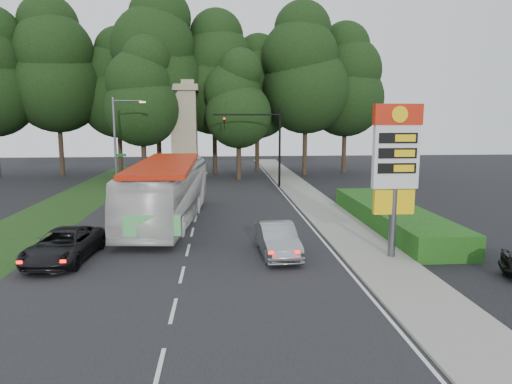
{
  "coord_description": "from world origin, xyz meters",
  "views": [
    {
      "loc": [
        1.59,
        -17.24,
        6.2
      ],
      "look_at": [
        3.55,
        7.66,
        2.2
      ],
      "focal_mm": 32.0,
      "sensor_mm": 36.0,
      "label": 1
    }
  ],
  "objects": [
    {
      "name": "tree_center_right",
      "position": [
        1.0,
        35.0,
        11.02
      ],
      "size": [
        9.24,
        9.24,
        18.15
      ],
      "color": "#2D2116",
      "rests_on": "ground"
    },
    {
      "name": "tree_east_mid",
      "position": [
        11.0,
        33.0,
        11.35
      ],
      "size": [
        9.52,
        9.52,
        18.7
      ],
      "color": "#2D2116",
      "rests_on": "ground"
    },
    {
      "name": "streetlight_signs",
      "position": [
        -6.99,
        22.01,
        4.44
      ],
      "size": [
        2.75,
        0.98,
        8.0
      ],
      "color": "#59595E",
      "rests_on": "ground"
    },
    {
      "name": "tree_east_near",
      "position": [
        6.0,
        37.0,
        9.68
      ],
      "size": [
        8.12,
        8.12,
        15.95
      ],
      "color": "#2D2116",
      "rests_on": "ground"
    },
    {
      "name": "gas_station_pylon",
      "position": [
        9.2,
        1.99,
        4.45
      ],
      "size": [
        2.1,
        0.45,
        6.85
      ],
      "color": "#59595E",
      "rests_on": "ground"
    },
    {
      "name": "tree_west_near",
      "position": [
        -10.0,
        37.0,
        10.02
      ],
      "size": [
        8.4,
        8.4,
        16.5
      ],
      "color": "#2D2116",
      "rests_on": "ground"
    },
    {
      "name": "tree_monument_left",
      "position": [
        -6.0,
        29.0,
        8.68
      ],
      "size": [
        7.28,
        7.28,
        14.3
      ],
      "color": "#2D2116",
      "rests_on": "ground"
    },
    {
      "name": "tree_center_left",
      "position": [
        -5.0,
        33.0,
        12.02
      ],
      "size": [
        10.08,
        10.08,
        19.8
      ],
      "color": "#2D2116",
      "rests_on": "ground"
    },
    {
      "name": "hedge",
      "position": [
        11.5,
        8.0,
        0.6
      ],
      "size": [
        3.0,
        14.0,
        1.2
      ],
      "primitive_type": "cube",
      "color": "#174813",
      "rests_on": "ground"
    },
    {
      "name": "traffic_signal_mast",
      "position": [
        5.68,
        24.0,
        4.67
      ],
      "size": [
        6.1,
        0.35,
        7.2
      ],
      "color": "black",
      "rests_on": "ground"
    },
    {
      "name": "tree_far_east",
      "position": [
        16.0,
        35.0,
        10.35
      ],
      "size": [
        8.68,
        8.68,
        17.05
      ],
      "color": "#2D2116",
      "rests_on": "ground"
    },
    {
      "name": "transit_bus",
      "position": [
        -1.6,
        10.1,
        1.85
      ],
      "size": [
        4.26,
        13.52,
        3.7
      ],
      "primitive_type": "imported",
      "rotation": [
        0.0,
        0.0,
        -0.09
      ],
      "color": "white",
      "rests_on": "ground"
    },
    {
      "name": "sidewalk_right",
      "position": [
        8.5,
        12.0,
        0.06
      ],
      "size": [
        3.0,
        80.0,
        0.12
      ],
      "primitive_type": "cube",
      "color": "gray",
      "rests_on": "ground"
    },
    {
      "name": "tree_monument_right",
      "position": [
        3.5,
        29.5,
        8.01
      ],
      "size": [
        6.72,
        6.72,
        13.2
      ],
      "color": "#2D2116",
      "rests_on": "ground"
    },
    {
      "name": "road_surface",
      "position": [
        0.0,
        12.0,
        0.01
      ],
      "size": [
        14.0,
        80.0,
        0.02
      ],
      "primitive_type": "cube",
      "color": "black",
      "rests_on": "ground"
    },
    {
      "name": "tree_west_mid",
      "position": [
        -16.0,
        35.0,
        11.69
      ],
      "size": [
        9.8,
        9.8,
        19.25
      ],
      "color": "#2D2116",
      "rests_on": "ground"
    },
    {
      "name": "sedan_silver",
      "position": [
        4.16,
        2.92,
        0.73
      ],
      "size": [
        1.8,
        4.54,
        1.47
      ],
      "primitive_type": "imported",
      "rotation": [
        0.0,
        0.0,
        0.06
      ],
      "color": "#96999D",
      "rests_on": "ground"
    },
    {
      "name": "monument",
      "position": [
        -2.0,
        30.0,
        5.1
      ],
      "size": [
        3.0,
        3.0,
        10.05
      ],
      "color": "gray",
      "rests_on": "ground"
    },
    {
      "name": "suv_charcoal",
      "position": [
        -5.34,
        2.82,
        0.7
      ],
      "size": [
        2.69,
        5.2,
        1.4
      ],
      "primitive_type": "imported",
      "rotation": [
        0.0,
        0.0,
        -0.07
      ],
      "color": "black",
      "rests_on": "ground"
    },
    {
      "name": "ground",
      "position": [
        0.0,
        0.0,
        0.0
      ],
      "size": [
        120.0,
        120.0,
        0.0
      ],
      "primitive_type": "plane",
      "color": "black",
      "rests_on": "ground"
    },
    {
      "name": "grass_verge_left",
      "position": [
        -9.5,
        18.0,
        0.01
      ],
      "size": [
        5.0,
        50.0,
        0.02
      ],
      "primitive_type": "cube",
      "color": "#193814",
      "rests_on": "ground"
    }
  ]
}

